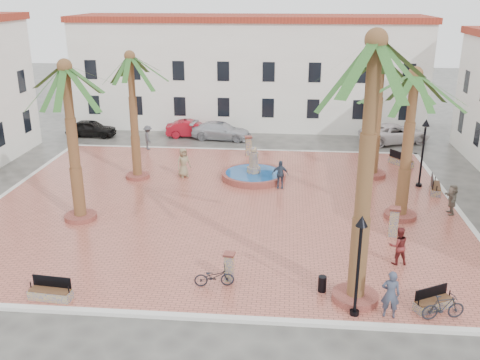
{
  "coord_description": "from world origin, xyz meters",
  "views": [
    {
      "loc": [
        3.49,
        -27.7,
        11.48
      ],
      "look_at": [
        1.0,
        0.0,
        1.6
      ],
      "focal_mm": 40.0,
      "sensor_mm": 36.0,
      "label": 1
    }
  ],
  "objects_px": {
    "car_black": "(91,128)",
    "car_silver": "(221,131)",
    "palm_s": "(374,71)",
    "bench_se": "(433,303)",
    "fountain": "(254,174)",
    "bicycle_a": "(214,277)",
    "palm_e": "(413,92)",
    "bench_e": "(435,188)",
    "palm_sw": "(67,85)",
    "lamppost_s": "(360,249)",
    "palm_ne": "(381,74)",
    "bollard_e": "(394,221)",
    "pedestrian_east": "(452,199)",
    "pedestrian_north": "(148,138)",
    "car_red": "(191,129)",
    "cyclist_b": "(398,246)",
    "palm_nw": "(131,70)",
    "car_white": "(395,133)",
    "lamppost_e": "(424,141)",
    "bench_ne": "(401,161)",
    "cyclist_a": "(391,294)",
    "bollard_n": "(248,146)",
    "pedestrian_fountain_b": "(280,174)",
    "pedestrian_fountain_a": "(183,163)",
    "litter_bin": "(322,284)",
    "bench_s": "(51,293)",
    "bicycle_b": "(443,307)",
    "bollard_se": "(229,266)"
  },
  "relations": [
    {
      "from": "palm_ne",
      "to": "bicycle_a",
      "type": "distance_m",
      "value": 17.78
    },
    {
      "from": "bench_se",
      "to": "bicycle_b",
      "type": "height_order",
      "value": "bicycle_b"
    },
    {
      "from": "fountain",
      "to": "palm_e",
      "type": "height_order",
      "value": "palm_e"
    },
    {
      "from": "bollard_e",
      "to": "cyclist_b",
      "type": "xyz_separation_m",
      "value": [
        -0.32,
        -2.86,
        0.1
      ]
    },
    {
      "from": "bench_e",
      "to": "bicycle_a",
      "type": "bearing_deg",
      "value": 146.53
    },
    {
      "from": "bench_e",
      "to": "car_red",
      "type": "xyz_separation_m",
      "value": [
        -16.77,
        11.95,
        0.27
      ]
    },
    {
      "from": "palm_ne",
      "to": "bollard_e",
      "type": "distance_m",
      "value": 10.71
    },
    {
      "from": "palm_nw",
      "to": "cyclist_b",
      "type": "height_order",
      "value": "palm_nw"
    },
    {
      "from": "bollard_n",
      "to": "car_black",
      "type": "relative_size",
      "value": 0.35
    },
    {
      "from": "car_white",
      "to": "pedestrian_fountain_b",
      "type": "bearing_deg",
      "value": 123.05
    },
    {
      "from": "bench_ne",
      "to": "cyclist_a",
      "type": "xyz_separation_m",
      "value": [
        -3.93,
        -18.53,
        0.66
      ]
    },
    {
      "from": "palm_e",
      "to": "bollard_e",
      "type": "bearing_deg",
      "value": -108.87
    },
    {
      "from": "car_black",
      "to": "bench_ne",
      "type": "bearing_deg",
      "value": -102.4
    },
    {
      "from": "fountain",
      "to": "bicycle_b",
      "type": "distance_m",
      "value": 16.84
    },
    {
      "from": "bollard_e",
      "to": "car_black",
      "type": "bearing_deg",
      "value": 140.7
    },
    {
      "from": "palm_e",
      "to": "pedestrian_east",
      "type": "xyz_separation_m",
      "value": [
        2.79,
        0.75,
        -5.81
      ]
    },
    {
      "from": "lamppost_s",
      "to": "bollard_se",
      "type": "bearing_deg",
      "value": 157.31
    },
    {
      "from": "bench_s",
      "to": "cyclist_a",
      "type": "relative_size",
      "value": 0.93
    },
    {
      "from": "bench_e",
      "to": "litter_bin",
      "type": "relative_size",
      "value": 2.89
    },
    {
      "from": "car_white",
      "to": "lamppost_e",
      "type": "bearing_deg",
      "value": 158.33
    },
    {
      "from": "palm_s",
      "to": "lamppost_s",
      "type": "distance_m",
      "value": 6.17
    },
    {
      "from": "bench_e",
      "to": "pedestrian_east",
      "type": "xyz_separation_m",
      "value": [
        0.02,
        -3.24,
        0.56
      ]
    },
    {
      "from": "palm_ne",
      "to": "lamppost_s",
      "type": "height_order",
      "value": "palm_ne"
    },
    {
      "from": "bench_se",
      "to": "palm_e",
      "type": "bearing_deg",
      "value": 58.61
    },
    {
      "from": "lamppost_s",
      "to": "car_white",
      "type": "bearing_deg",
      "value": 76.69
    },
    {
      "from": "pedestrian_fountain_a",
      "to": "palm_sw",
      "type": "bearing_deg",
      "value": -158.79
    },
    {
      "from": "palm_nw",
      "to": "bicycle_a",
      "type": "height_order",
      "value": "palm_nw"
    },
    {
      "from": "bench_ne",
      "to": "car_silver",
      "type": "bearing_deg",
      "value": 30.18
    },
    {
      "from": "palm_nw",
      "to": "car_silver",
      "type": "height_order",
      "value": "palm_nw"
    },
    {
      "from": "car_black",
      "to": "car_silver",
      "type": "relative_size",
      "value": 0.84
    },
    {
      "from": "bench_s",
      "to": "bicycle_a",
      "type": "xyz_separation_m",
      "value": [
        6.2,
        1.54,
        0.17
      ]
    },
    {
      "from": "palm_s",
      "to": "bench_se",
      "type": "height_order",
      "value": "palm_s"
    },
    {
      "from": "fountain",
      "to": "pedestrian_fountain_b",
      "type": "height_order",
      "value": "fountain"
    },
    {
      "from": "bicycle_a",
      "to": "car_black",
      "type": "distance_m",
      "value": 26.7
    },
    {
      "from": "palm_sw",
      "to": "lamppost_s",
      "type": "bearing_deg",
      "value": -29.8
    },
    {
      "from": "cyclist_a",
      "to": "pedestrian_fountain_a",
      "type": "relative_size",
      "value": 0.99
    },
    {
      "from": "palm_s",
      "to": "cyclist_a",
      "type": "bearing_deg",
      "value": -42.69
    },
    {
      "from": "palm_e",
      "to": "bench_e",
      "type": "distance_m",
      "value": 8.01
    },
    {
      "from": "pedestrian_fountain_b",
      "to": "car_red",
      "type": "height_order",
      "value": "pedestrian_fountain_b"
    },
    {
      "from": "pedestrian_north",
      "to": "car_red",
      "type": "relative_size",
      "value": 0.44
    },
    {
      "from": "palm_sw",
      "to": "bench_ne",
      "type": "relative_size",
      "value": 4.5
    },
    {
      "from": "litter_bin",
      "to": "pedestrian_east",
      "type": "bearing_deg",
      "value": 49.47
    },
    {
      "from": "palm_e",
      "to": "cyclist_a",
      "type": "xyz_separation_m",
      "value": [
        -2.18,
        -9.35,
        -5.71
      ]
    },
    {
      "from": "palm_s",
      "to": "bollard_n",
      "type": "distance_m",
      "value": 21.25
    },
    {
      "from": "litter_bin",
      "to": "bicycle_b",
      "type": "height_order",
      "value": "bicycle_b"
    },
    {
      "from": "bench_e",
      "to": "bollard_e",
      "type": "height_order",
      "value": "bollard_e"
    },
    {
      "from": "palm_s",
      "to": "bicycle_a",
      "type": "height_order",
      "value": "palm_s"
    },
    {
      "from": "fountain",
      "to": "bicycle_a",
      "type": "bearing_deg",
      "value": -93.1
    },
    {
      "from": "fountain",
      "to": "litter_bin",
      "type": "relative_size",
      "value": 6.2
    },
    {
      "from": "fountain",
      "to": "bench_se",
      "type": "relative_size",
      "value": 2.51
    }
  ]
}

